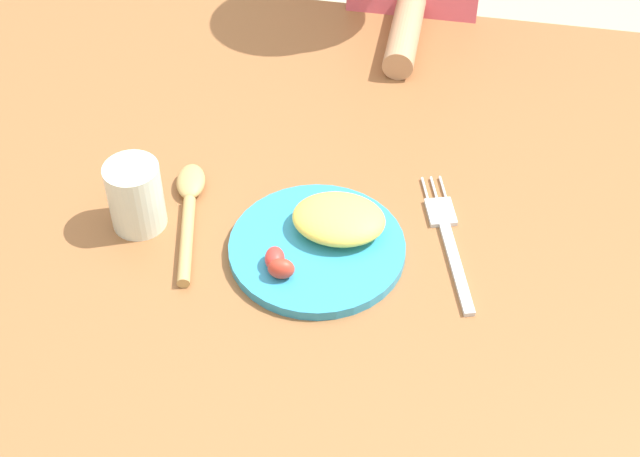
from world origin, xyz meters
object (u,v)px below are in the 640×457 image
(plate, at_px, (323,239))
(person, at_px, (412,44))
(fork, at_px, (448,238))
(drinking_cup, at_px, (135,196))
(spoon, at_px, (189,205))

(plate, bearing_deg, person, 85.92)
(plate, distance_m, fork, 0.14)
(drinking_cup, bearing_deg, plate, -0.42)
(fork, bearing_deg, person, -6.81)
(drinking_cup, height_order, person, person)
(plate, distance_m, spoon, 0.17)
(fork, relative_size, person, 0.21)
(plate, relative_size, person, 0.19)
(drinking_cup, bearing_deg, spoon, 30.02)
(plate, xyz_separation_m, fork, (0.14, 0.04, -0.01))
(fork, bearing_deg, plate, 88.69)
(fork, distance_m, person, 0.58)
(spoon, distance_m, drinking_cup, 0.07)
(person, bearing_deg, drinking_cup, 66.20)
(spoon, bearing_deg, drinking_cup, 106.98)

